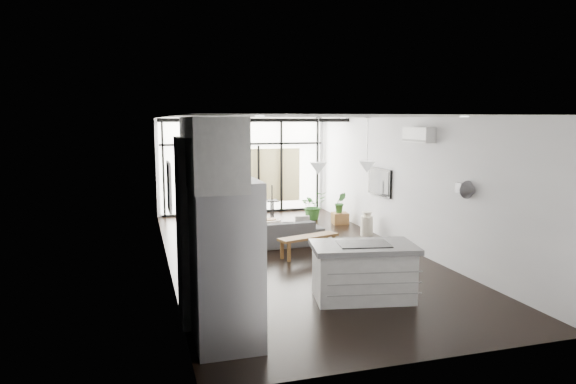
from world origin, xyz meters
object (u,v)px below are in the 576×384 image
console_bench (308,246)px  pouf (270,228)px  milk_can (367,224)px  tv (380,182)px  island (363,272)px  fridge (226,263)px  sofa (279,229)px

console_bench → pouf: (-0.31, 1.90, -0.00)m
milk_can → tv: (0.26, -0.10, 1.01)m
pouf → tv: size_ratio=0.47×
island → fridge: 2.55m
milk_can → console_bench: bearing=-144.7°
island → milk_can: bearing=74.7°
island → milk_can: size_ratio=2.71×
fridge → sofa: (1.95, 4.61, -0.65)m
island → sofa: 3.66m
milk_can → tv: size_ratio=0.53×
sofa → pouf: bearing=-94.0°
sofa → console_bench: (0.33, -1.04, -0.16)m
pouf → milk_can: milk_can is taller
fridge → sofa: fridge is taller
sofa → tv: 2.71m
sofa → pouf: (0.02, 0.86, -0.16)m
island → milk_can: (1.94, 3.98, -0.14)m
console_bench → island: bearing=-107.3°
pouf → sofa: bearing=-91.1°
pouf → milk_can: bearing=-13.1°
fridge → milk_can: bearing=49.5°
fridge → pouf: fridge is taller
island → fridge: bearing=-146.4°
fridge → tv: size_ratio=1.85×
tv → fridge: bearing=-132.7°
pouf → tv: (2.51, -0.63, 1.09)m
sofa → milk_can: 2.30m
fridge → console_bench: bearing=57.5°
sofa → console_bench: size_ratio=1.45×
milk_can → tv: bearing=-21.4°
island → milk_can: 4.43m
sofa → tv: tv is taller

